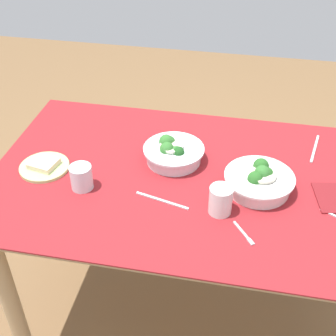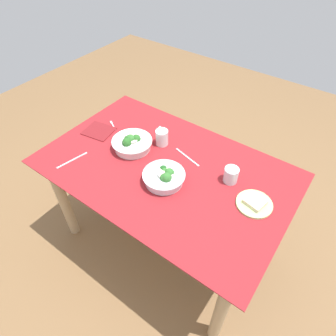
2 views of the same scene
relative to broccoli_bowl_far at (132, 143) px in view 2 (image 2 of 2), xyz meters
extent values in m
plane|color=brown|center=(0.27, -0.02, -0.81)|extent=(6.00, 6.00, 0.00)
cube|color=maroon|center=(0.27, -0.02, -0.04)|extent=(1.46, 0.92, 0.01)
cube|color=tan|center=(0.27, -0.02, -0.06)|extent=(1.41, 0.90, 0.02)
cylinder|color=tan|center=(-0.36, -0.38, -0.44)|extent=(0.07, 0.07, 0.74)
cylinder|color=tan|center=(0.89, -0.38, -0.44)|extent=(0.07, 0.07, 0.74)
cylinder|color=tan|center=(-0.36, 0.34, -0.44)|extent=(0.07, 0.07, 0.74)
cylinder|color=tan|center=(0.89, 0.34, -0.44)|extent=(0.07, 0.07, 0.74)
cylinder|color=white|center=(0.00, 0.00, -0.01)|extent=(0.22, 0.22, 0.05)
cylinder|color=white|center=(0.00, 0.00, 0.02)|extent=(0.25, 0.25, 0.01)
sphere|color=#33702D|center=(-0.01, 0.00, 0.03)|extent=(0.06, 0.06, 0.06)
sphere|color=#286023|center=(-0.02, -0.01, 0.03)|extent=(0.05, 0.05, 0.05)
sphere|color=#286023|center=(0.00, -0.04, 0.03)|extent=(0.06, 0.06, 0.06)
sphere|color=#286023|center=(0.02, 0.03, 0.03)|extent=(0.05, 0.05, 0.05)
cylinder|color=beige|center=(-0.01, 0.00, 0.03)|extent=(0.09, 0.09, 0.01)
cylinder|color=white|center=(0.33, -0.11, -0.01)|extent=(0.21, 0.21, 0.05)
cylinder|color=white|center=(0.33, -0.11, 0.02)|extent=(0.24, 0.24, 0.01)
sphere|color=#33702D|center=(0.32, -0.09, 0.02)|extent=(0.04, 0.04, 0.04)
sphere|color=#1E511E|center=(0.31, -0.09, 0.02)|extent=(0.04, 0.04, 0.04)
sphere|color=#33702D|center=(0.35, -0.14, 0.03)|extent=(0.04, 0.04, 0.04)
sphere|color=#33702D|center=(0.36, -0.13, 0.03)|extent=(0.06, 0.06, 0.06)
sphere|color=#33702D|center=(0.35, -0.09, 0.03)|extent=(0.06, 0.06, 0.06)
cylinder|color=beige|center=(0.34, -0.11, 0.03)|extent=(0.09, 0.09, 0.01)
cylinder|color=#B7D684|center=(0.80, 0.03, -0.03)|extent=(0.19, 0.19, 0.01)
cube|color=beige|center=(0.80, 0.03, -0.02)|extent=(0.11, 0.10, 0.02)
cylinder|color=silver|center=(0.62, 0.11, 0.01)|extent=(0.08, 0.08, 0.09)
cylinder|color=silver|center=(0.12, 0.14, 0.01)|extent=(0.08, 0.08, 0.10)
cube|color=#B7B7BC|center=(-0.25, 0.09, -0.04)|extent=(0.07, 0.05, 0.00)
cube|color=#B7B7BC|center=(-0.30, 0.12, -0.04)|extent=(0.03, 0.03, 0.00)
cube|color=#B7B7BC|center=(0.05, 0.22, -0.04)|extent=(0.06, 0.07, 0.00)
cube|color=#B7B7BC|center=(0.01, 0.27, -0.04)|extent=(0.03, 0.03, 0.00)
cube|color=#B7B7BC|center=(-0.22, -0.30, -0.04)|extent=(0.05, 0.20, 0.00)
cube|color=#B7B7BC|center=(0.33, 0.13, -0.04)|extent=(0.20, 0.06, 0.00)
cube|color=maroon|center=(-0.29, 0.00, -0.04)|extent=(0.21, 0.19, 0.01)
camera|label=1|loc=(0.08, 1.29, 1.01)|focal=48.34mm
camera|label=2|loc=(1.00, -0.99, 1.16)|focal=31.17mm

